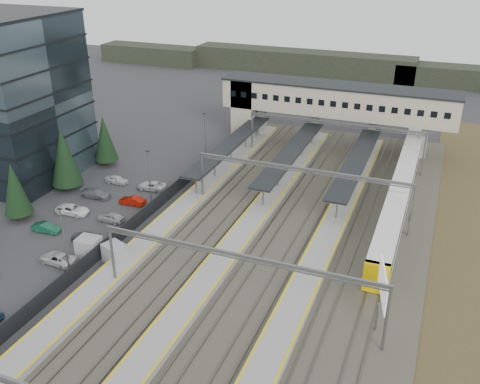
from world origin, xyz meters
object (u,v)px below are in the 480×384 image
at_px(footbridge, 321,101).
at_px(billboard, 383,286).
at_px(relay_cabin_far, 89,247).
at_px(relay_cabin_near, 115,254).
at_px(train, 404,178).

bearing_deg(footbridge, billboard, -68.93).
bearing_deg(relay_cabin_far, relay_cabin_near, -0.12).
distance_m(relay_cabin_far, billboard, 33.14).
bearing_deg(relay_cabin_far, billboard, 2.18).
relative_size(relay_cabin_far, train, 0.05).
relative_size(relay_cabin_far, footbridge, 0.07).
xyz_separation_m(relay_cabin_far, train, (32.03, 32.04, 0.73)).
relative_size(relay_cabin_near, billboard, 0.55).
relative_size(footbridge, train, 0.73).
distance_m(relay_cabin_far, train, 45.31).
height_order(footbridge, billboard, footbridge).
height_order(footbridge, train, footbridge).
xyz_separation_m(relay_cabin_near, relay_cabin_far, (-3.57, 0.01, 0.05)).
relative_size(relay_cabin_far, billboard, 0.45).
distance_m(relay_cabin_near, billboard, 29.59).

